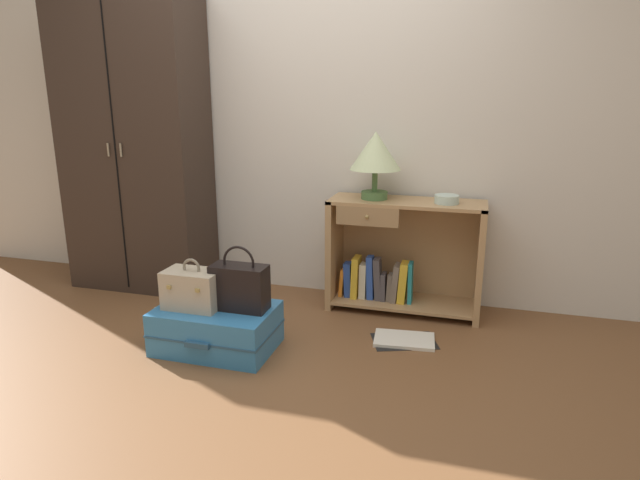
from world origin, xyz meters
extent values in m
plane|color=brown|center=(0.00, 0.00, 0.00)|extent=(9.00, 9.00, 0.00)
cube|color=silver|center=(0.00, 1.50, 1.30)|extent=(6.40, 0.10, 2.60)
cube|color=#33261E|center=(-1.25, 1.20, 1.04)|extent=(1.01, 0.45, 2.08)
cube|color=black|center=(-1.25, 0.98, 1.04)|extent=(0.01, 0.01, 1.98)
cylinder|color=gray|center=(-1.30, 0.97, 1.04)|extent=(0.01, 0.01, 0.09)
cylinder|color=gray|center=(-1.20, 0.97, 1.04)|extent=(0.01, 0.01, 0.09)
cube|color=tan|center=(0.23, 1.24, 0.37)|extent=(0.04, 0.36, 0.75)
cube|color=tan|center=(1.18, 1.24, 0.37)|extent=(0.04, 0.36, 0.75)
cube|color=tan|center=(0.70, 1.24, 0.74)|extent=(1.00, 0.36, 0.02)
cube|color=tan|center=(0.70, 1.24, 0.06)|extent=(0.92, 0.36, 0.02)
cube|color=tan|center=(0.70, 1.41, 0.37)|extent=(0.92, 0.01, 0.73)
cube|color=#9D7950|center=(0.48, 1.07, 0.66)|extent=(0.40, 0.02, 0.12)
sphere|color=#9E844C|center=(0.48, 1.06, 0.66)|extent=(0.02, 0.02, 0.02)
cube|color=orange|center=(0.29, 1.21, 0.16)|extent=(0.04, 0.08, 0.19)
cube|color=#2D51B2|center=(0.33, 1.21, 0.18)|extent=(0.06, 0.08, 0.24)
cube|color=gold|center=(0.38, 1.21, 0.21)|extent=(0.05, 0.13, 0.28)
cube|color=beige|center=(0.43, 1.21, 0.19)|extent=(0.05, 0.09, 0.24)
cube|color=#2D51B2|center=(0.48, 1.21, 0.21)|extent=(0.05, 0.08, 0.30)
cube|color=#4C474C|center=(0.53, 1.21, 0.21)|extent=(0.06, 0.09, 0.29)
cube|color=#4C474C|center=(0.58, 1.21, 0.16)|extent=(0.03, 0.10, 0.19)
cube|color=#726659|center=(0.62, 1.21, 0.16)|extent=(0.04, 0.09, 0.19)
cube|color=#726659|center=(0.65, 1.21, 0.19)|extent=(0.06, 0.13, 0.26)
cube|color=gold|center=(0.70, 1.21, 0.20)|extent=(0.07, 0.12, 0.28)
cube|color=teal|center=(0.75, 1.21, 0.20)|extent=(0.03, 0.09, 0.28)
cylinder|color=#4C7542|center=(0.49, 1.24, 0.77)|extent=(0.17, 0.17, 0.05)
cylinder|color=#4C7542|center=(0.49, 1.24, 0.87)|extent=(0.04, 0.04, 0.14)
cone|color=beige|center=(0.49, 1.24, 1.06)|extent=(0.33, 0.33, 0.24)
cylinder|color=silver|center=(0.95, 1.22, 0.77)|extent=(0.15, 0.15, 0.05)
cube|color=teal|center=(-0.24, 0.37, 0.12)|extent=(0.65, 0.43, 0.25)
cube|color=#285071|center=(-0.24, 0.37, 0.12)|extent=(0.66, 0.44, 0.01)
cube|color=#285071|center=(-0.24, 0.14, 0.12)|extent=(0.14, 0.02, 0.03)
cube|color=#B7A88E|center=(-0.35, 0.34, 0.36)|extent=(0.31, 0.19, 0.22)
torus|color=gray|center=(-0.35, 0.34, 0.48)|extent=(0.11, 0.02, 0.11)
cube|color=tan|center=(-0.44, 0.24, 0.39)|extent=(0.02, 0.01, 0.02)
cube|color=tan|center=(-0.27, 0.24, 0.39)|extent=(0.02, 0.01, 0.02)
cube|color=black|center=(-0.09, 0.39, 0.37)|extent=(0.31, 0.15, 0.25)
torus|color=black|center=(-0.09, 0.39, 0.52)|extent=(0.19, 0.01, 0.19)
cylinder|color=white|center=(-0.65, 0.42, 0.08)|extent=(0.07, 0.07, 0.15)
cylinder|color=silver|center=(-0.65, 0.42, 0.17)|extent=(0.04, 0.04, 0.02)
cube|color=white|center=(0.78, 0.75, 0.01)|extent=(0.37, 0.26, 0.02)
cube|color=black|center=(0.78, 0.75, 0.00)|extent=(0.43, 0.35, 0.01)
camera|label=1|loc=(1.12, -2.18, 1.41)|focal=30.25mm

